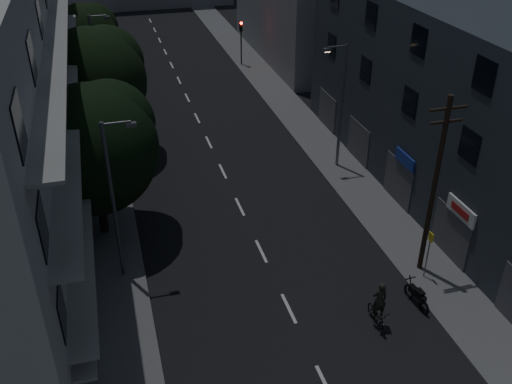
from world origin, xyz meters
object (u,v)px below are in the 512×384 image
utility_pole (435,185)px  motorcycle (417,296)px  cyclist (378,311)px  bus_stop_sign (429,247)px

utility_pole → motorcycle: bearing=-123.0°
cyclist → motorcycle: bearing=18.8°
bus_stop_sign → utility_pole: bearing=76.8°
cyclist → bus_stop_sign: bearing=34.1°
utility_pole → cyclist: bearing=-142.2°
motorcycle → cyclist: bearing=-168.5°
bus_stop_sign → cyclist: 4.37m
utility_pole → cyclist: size_ratio=3.88×
utility_pole → motorcycle: (-1.44, -2.22, -4.39)m
bus_stop_sign → cyclist: (-3.59, -2.23, -1.11)m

